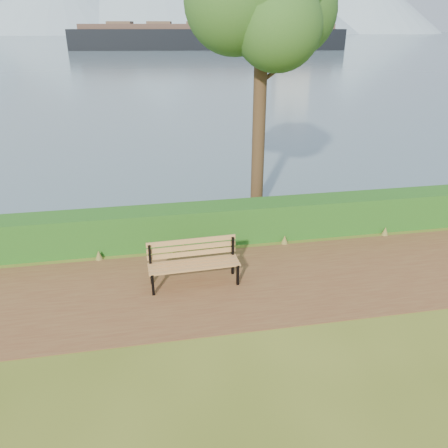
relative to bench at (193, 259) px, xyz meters
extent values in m
plane|color=#475718|center=(1.01, -0.59, -0.58)|extent=(140.00, 140.00, 0.00)
cube|color=brown|center=(1.01, -0.29, -0.57)|extent=(40.00, 3.40, 0.01)
cube|color=#1C4914|center=(1.01, 2.01, -0.08)|extent=(32.00, 0.85, 1.00)
cube|color=slate|center=(1.01, 259.41, -0.57)|extent=(700.00, 510.00, 0.00)
cone|color=#7F96AA|center=(-58.99, 394.41, 23.42)|extent=(160.00, 160.00, 48.00)
cone|color=#7F96AA|center=(111.01, 399.41, 24.42)|extent=(170.00, 170.00, 50.00)
cone|color=#7F96AA|center=(-8.99, 429.41, 16.92)|extent=(120.00, 120.00, 35.00)
cone|color=#7F96AA|center=(151.01, 424.41, 19.42)|extent=(130.00, 130.00, 40.00)
cube|color=black|center=(-0.92, -0.39, -0.33)|extent=(0.06, 0.07, 0.50)
cube|color=black|center=(-0.94, 0.10, -0.10)|extent=(0.06, 0.07, 0.96)
cube|color=black|center=(-0.93, -0.14, -0.11)|extent=(0.08, 0.58, 0.06)
cube|color=black|center=(0.95, -0.31, -0.33)|extent=(0.06, 0.07, 0.50)
cube|color=black|center=(0.93, 0.18, -0.10)|extent=(0.06, 0.07, 0.96)
cube|color=black|center=(0.94, -0.07, -0.11)|extent=(0.08, 0.58, 0.06)
cube|color=#AA7642|center=(0.01, -0.31, -0.08)|extent=(2.01, 0.18, 0.04)
cube|color=#AA7642|center=(0.01, -0.17, -0.08)|extent=(2.01, 0.18, 0.04)
cube|color=#AA7642|center=(0.00, -0.03, -0.08)|extent=(2.01, 0.18, 0.04)
cube|color=#AA7642|center=(0.00, 0.11, -0.08)|extent=(2.01, 0.18, 0.04)
cube|color=#AA7642|center=(-0.01, 0.17, 0.06)|extent=(2.00, 0.13, 0.11)
cube|color=#AA7642|center=(-0.01, 0.17, 0.21)|extent=(2.00, 0.13, 0.11)
cube|color=#AA7642|center=(-0.01, 0.17, 0.37)|extent=(2.00, 0.13, 0.11)
cylinder|color=#331F15|center=(2.44, 3.88, 2.83)|extent=(0.38, 0.38, 6.81)
sphere|color=#214E1A|center=(3.31, 4.10, 5.09)|extent=(2.46, 2.46, 2.46)
sphere|color=#214E1A|center=(1.67, 3.75, 5.28)|extent=(2.65, 2.65, 2.65)
sphere|color=#214E1A|center=(2.68, 3.20, 4.72)|extent=(2.27, 2.27, 2.27)
cylinder|color=#331F15|center=(2.87, 3.88, 3.58)|extent=(0.99, 0.11, 0.74)
cylinder|color=#331F15|center=(2.07, 3.97, 4.05)|extent=(0.77, 0.36, 0.68)
cube|color=black|center=(16.62, 109.34, 0.87)|extent=(67.98, 19.34, 6.72)
cube|color=#49342C|center=(16.62, 109.34, 4.80)|extent=(62.51, 17.59, 1.15)
cube|color=beige|center=(37.92, 106.49, 9.98)|extent=(9.61, 8.99, 10.56)
cube|color=brown|center=(-4.69, 112.18, 5.57)|extent=(6.54, 7.04, 0.77)
cube|color=brown|center=(4.82, 110.91, 5.57)|extent=(6.54, 7.04, 0.77)
cube|color=brown|center=(14.33, 109.64, 5.57)|extent=(6.54, 7.04, 0.77)
cube|color=brown|center=(23.85, 108.37, 5.57)|extent=(6.54, 7.04, 0.77)
camera|label=1|loc=(-0.86, -8.48, 4.70)|focal=35.00mm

